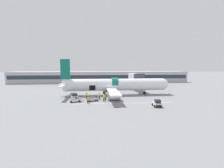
{
  "coord_description": "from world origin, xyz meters",
  "views": [
    {
      "loc": [
        -2.41,
        -40.33,
        8.27
      ],
      "look_at": [
        1.73,
        0.74,
        3.73
      ],
      "focal_mm": 24.0,
      "sensor_mm": 36.0,
      "label": 1
    }
  ],
  "objects_px": {
    "ground_crew_helper": "(87,95)",
    "airplane": "(113,85)",
    "baggage_cart_loading": "(93,99)",
    "ground_crew_marshal": "(88,100)",
    "baggage_tug_mid": "(74,96)",
    "ground_crew_driver": "(104,98)",
    "ground_crew_loader_a": "(106,96)",
    "ground_crew_loader_b": "(99,96)",
    "ground_crew_supervisor": "(105,97)",
    "baggage_tug_lead": "(157,104)",
    "baggage_cart_queued": "(76,100)"
  },
  "relations": [
    {
      "from": "ground_crew_helper",
      "to": "airplane",
      "type": "bearing_deg",
      "value": 33.05
    },
    {
      "from": "baggage_cart_loading",
      "to": "ground_crew_marshal",
      "type": "height_order",
      "value": "ground_crew_marshal"
    },
    {
      "from": "baggage_tug_mid",
      "to": "ground_crew_driver",
      "type": "distance_m",
      "value": 8.68
    },
    {
      "from": "ground_crew_loader_a",
      "to": "ground_crew_loader_b",
      "type": "xyz_separation_m",
      "value": [
        -1.7,
        -0.66,
        0.02
      ]
    },
    {
      "from": "ground_crew_loader_b",
      "to": "ground_crew_marshal",
      "type": "relative_size",
      "value": 0.95
    },
    {
      "from": "ground_crew_supervisor",
      "to": "ground_crew_marshal",
      "type": "bearing_deg",
      "value": -147.36
    },
    {
      "from": "ground_crew_helper",
      "to": "ground_crew_loader_b",
      "type": "bearing_deg",
      "value": -11.56
    },
    {
      "from": "airplane",
      "to": "baggage_tug_lead",
      "type": "xyz_separation_m",
      "value": [
        7.85,
        -14.38,
        -2.37
      ]
    },
    {
      "from": "ground_crew_loader_a",
      "to": "ground_crew_supervisor",
      "type": "distance_m",
      "value": 2.33
    },
    {
      "from": "ground_crew_loader_a",
      "to": "ground_crew_driver",
      "type": "height_order",
      "value": "ground_crew_driver"
    },
    {
      "from": "ground_crew_marshal",
      "to": "baggage_tug_lead",
      "type": "bearing_deg",
      "value": -16.54
    },
    {
      "from": "baggage_cart_queued",
      "to": "ground_crew_driver",
      "type": "relative_size",
      "value": 2.19
    },
    {
      "from": "airplane",
      "to": "ground_crew_helper",
      "type": "height_order",
      "value": "airplane"
    },
    {
      "from": "baggage_cart_queued",
      "to": "ground_crew_supervisor",
      "type": "height_order",
      "value": "ground_crew_supervisor"
    },
    {
      "from": "baggage_cart_loading",
      "to": "ground_crew_loader_b",
      "type": "distance_m",
      "value": 2.48
    },
    {
      "from": "baggage_tug_mid",
      "to": "ground_crew_marshal",
      "type": "bearing_deg",
      "value": -55.25
    },
    {
      "from": "ground_crew_marshal",
      "to": "ground_crew_loader_b",
      "type": "bearing_deg",
      "value": 57.87
    },
    {
      "from": "ground_crew_loader_b",
      "to": "ground_crew_supervisor",
      "type": "height_order",
      "value": "ground_crew_supervisor"
    },
    {
      "from": "ground_crew_helper",
      "to": "ground_crew_marshal",
      "type": "height_order",
      "value": "ground_crew_helper"
    },
    {
      "from": "baggage_cart_loading",
      "to": "ground_crew_helper",
      "type": "bearing_deg",
      "value": 124.55
    },
    {
      "from": "airplane",
      "to": "ground_crew_loader_b",
      "type": "bearing_deg",
      "value": -127.1
    },
    {
      "from": "baggage_cart_queued",
      "to": "ground_crew_helper",
      "type": "relative_size",
      "value": 2.08
    },
    {
      "from": "ground_crew_loader_a",
      "to": "ground_crew_supervisor",
      "type": "height_order",
      "value": "ground_crew_supervisor"
    },
    {
      "from": "ground_crew_supervisor",
      "to": "baggage_cart_loading",
      "type": "bearing_deg",
      "value": -175.65
    },
    {
      "from": "ground_crew_supervisor",
      "to": "ground_crew_helper",
      "type": "distance_m",
      "value": 5.35
    },
    {
      "from": "ground_crew_driver",
      "to": "ground_crew_marshal",
      "type": "bearing_deg",
      "value": -154.2
    },
    {
      "from": "baggage_tug_lead",
      "to": "ground_crew_marshal",
      "type": "distance_m",
      "value": 15.47
    },
    {
      "from": "airplane",
      "to": "baggage_cart_queued",
      "type": "relative_size",
      "value": 9.1
    },
    {
      "from": "ground_crew_driver",
      "to": "ground_crew_marshal",
      "type": "height_order",
      "value": "ground_crew_driver"
    },
    {
      "from": "ground_crew_marshal",
      "to": "baggage_tug_mid",
      "type": "bearing_deg",
      "value": 124.75
    },
    {
      "from": "ground_crew_loader_b",
      "to": "ground_crew_supervisor",
      "type": "distance_m",
      "value": 2.23
    },
    {
      "from": "baggage_tug_mid",
      "to": "baggage_cart_queued",
      "type": "relative_size",
      "value": 0.91
    },
    {
      "from": "ground_crew_supervisor",
      "to": "ground_crew_helper",
      "type": "height_order",
      "value": "ground_crew_helper"
    },
    {
      "from": "baggage_tug_lead",
      "to": "ground_crew_helper",
      "type": "bearing_deg",
      "value": 148.48
    },
    {
      "from": "baggage_tug_lead",
      "to": "ground_crew_helper",
      "type": "distance_m",
      "value": 18.08
    },
    {
      "from": "ground_crew_helper",
      "to": "baggage_cart_queued",
      "type": "bearing_deg",
      "value": -126.82
    },
    {
      "from": "ground_crew_driver",
      "to": "ground_crew_loader_b",
      "type": "bearing_deg",
      "value": 112.58
    },
    {
      "from": "ground_crew_loader_a",
      "to": "ground_crew_marshal",
      "type": "xyz_separation_m",
      "value": [
        -4.44,
        -5.03,
        0.06
      ]
    },
    {
      "from": "baggage_tug_mid",
      "to": "baggage_cart_loading",
      "type": "xyz_separation_m",
      "value": [
        5.15,
        -3.24,
        -0.2
      ]
    },
    {
      "from": "ground_crew_loader_a",
      "to": "ground_crew_supervisor",
      "type": "relative_size",
      "value": 0.93
    },
    {
      "from": "ground_crew_driver",
      "to": "ground_crew_loader_a",
      "type": "bearing_deg",
      "value": 78.6
    },
    {
      "from": "ground_crew_driver",
      "to": "baggage_tug_lead",
      "type": "bearing_deg",
      "value": -29.49
    },
    {
      "from": "airplane",
      "to": "ground_crew_driver",
      "type": "bearing_deg",
      "value": -111.38
    },
    {
      "from": "baggage_tug_mid",
      "to": "ground_crew_driver",
      "type": "xyz_separation_m",
      "value": [
        7.76,
        -3.88,
        0.24
      ]
    },
    {
      "from": "ground_crew_driver",
      "to": "airplane",
      "type": "bearing_deg",
      "value": 68.62
    },
    {
      "from": "ground_crew_loader_a",
      "to": "airplane",
      "type": "bearing_deg",
      "value": 62.81
    },
    {
      "from": "airplane",
      "to": "baggage_cart_queued",
      "type": "bearing_deg",
      "value": -140.8
    },
    {
      "from": "baggage_cart_loading",
      "to": "ground_crew_supervisor",
      "type": "height_order",
      "value": "ground_crew_supervisor"
    },
    {
      "from": "ground_crew_helper",
      "to": "ground_crew_marshal",
      "type": "relative_size",
      "value": 1.06
    },
    {
      "from": "baggage_cart_queued",
      "to": "ground_crew_loader_a",
      "type": "height_order",
      "value": "ground_crew_loader_a"
    }
  ]
}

